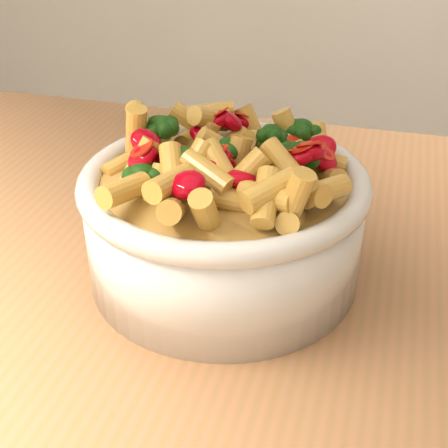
# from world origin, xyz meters

# --- Properties ---
(table) EXTENTS (1.20, 0.80, 0.90)m
(table) POSITION_xyz_m (0.00, 0.00, 0.80)
(table) COLOR #AD714A
(table) RESTS_ON ground
(serving_bowl) EXTENTS (0.25, 0.25, 0.11)m
(serving_bowl) POSITION_xyz_m (0.04, 0.01, 0.95)
(serving_bowl) COLOR silver
(serving_bowl) RESTS_ON table
(pasta_salad) EXTENTS (0.20, 0.20, 0.04)m
(pasta_salad) POSITION_xyz_m (0.04, 0.01, 1.02)
(pasta_salad) COLOR #EBB34A
(pasta_salad) RESTS_ON serving_bowl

